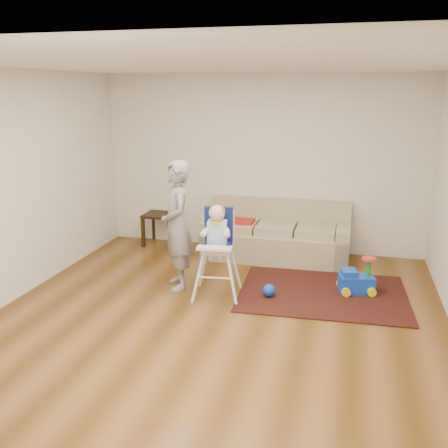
% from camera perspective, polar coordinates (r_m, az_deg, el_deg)
% --- Properties ---
extents(ground, '(5.50, 5.50, 0.00)m').
position_cam_1_polar(ground, '(5.58, -1.04, -11.02)').
color(ground, '#55330E').
rests_on(ground, ground).
extents(room_envelope, '(5.04, 5.52, 2.72)m').
position_cam_1_polar(room_envelope, '(5.55, 0.32, 9.09)').
color(room_envelope, silver).
rests_on(room_envelope, ground).
extents(sofa, '(2.15, 0.89, 0.83)m').
position_cam_1_polar(sofa, '(7.49, 5.98, -0.81)').
color(sofa, gray).
rests_on(sofa, ground).
extents(side_table, '(0.51, 0.51, 0.51)m').
position_cam_1_polar(side_table, '(8.23, -7.16, -0.52)').
color(side_table, black).
rests_on(side_table, ground).
extents(area_rug, '(2.11, 1.62, 0.02)m').
position_cam_1_polar(area_rug, '(6.38, 11.21, -7.77)').
color(area_rug, black).
rests_on(area_rug, ground).
extents(ride_on_toy, '(0.47, 0.39, 0.45)m').
position_cam_1_polar(ride_on_toy, '(6.41, 14.94, -5.64)').
color(ride_on_toy, blue).
rests_on(ride_on_toy, area_rug).
extents(toy_ball, '(0.16, 0.16, 0.16)m').
position_cam_1_polar(toy_ball, '(6.15, 5.17, -7.56)').
color(toy_ball, blue).
rests_on(toy_ball, area_rug).
extents(high_chair, '(0.59, 0.59, 1.15)m').
position_cam_1_polar(high_chair, '(6.04, -0.79, -3.28)').
color(high_chair, white).
rests_on(high_chair, ground).
extents(adult, '(0.63, 0.71, 1.63)m').
position_cam_1_polar(adult, '(6.25, -5.38, -0.17)').
color(adult, gray).
rests_on(adult, ground).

